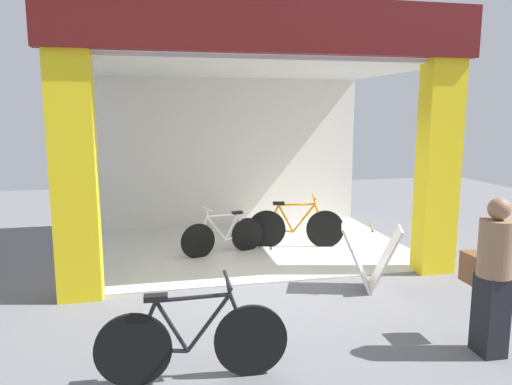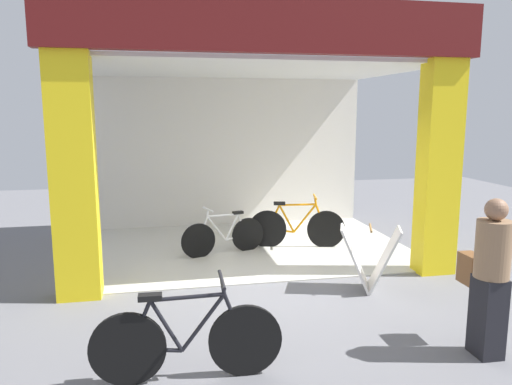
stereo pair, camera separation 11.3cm
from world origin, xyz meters
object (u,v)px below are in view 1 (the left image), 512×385
Objects in this scene: bicycle_inside_0 at (223,236)px; sandwich_board_sign at (370,258)px; bicycle_parked_0 at (193,341)px; bicycle_inside_1 at (296,227)px; pedestrian_0 at (492,275)px.

sandwich_board_sign reaches higher than bicycle_inside_0.
bicycle_parked_0 is at bearing -145.11° from sandwich_board_sign.
bicycle_inside_1 is 4.19m from pedestrian_0.
bicycle_inside_0 is 3.93m from bicycle_parked_0.
sandwich_board_sign is (2.56, 1.78, 0.06)m from bicycle_parked_0.
sandwich_board_sign is (1.70, -2.05, 0.11)m from bicycle_inside_0.
bicycle_inside_1 is at bearing 99.60° from sandwich_board_sign.
bicycle_inside_0 is at bearing 129.63° from sandwich_board_sign.
sandwich_board_sign is at bearing -50.37° from bicycle_inside_0.
bicycle_inside_0 is 1.60× the size of sandwich_board_sign.
bicycle_parked_0 reaches higher than sandwich_board_sign.
bicycle_parked_0 is (-2.18, -4.00, 0.00)m from bicycle_inside_1.
bicycle_inside_1 is 4.56m from bicycle_parked_0.
bicycle_parked_0 is at bearing 178.07° from pedestrian_0.
bicycle_inside_0 is at bearing 77.36° from bicycle_parked_0.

